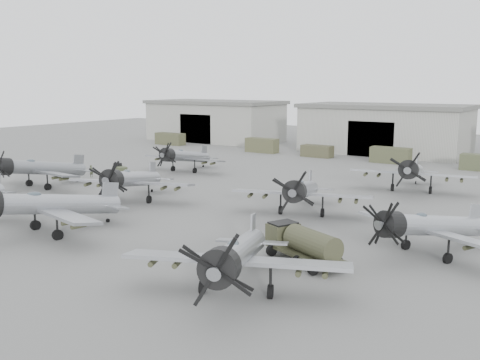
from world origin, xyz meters
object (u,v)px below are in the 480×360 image
(aircraft_near_1, at_px, (43,205))
(aircraft_mid_1, at_px, (130,180))
(fuel_tanker, at_px, (304,242))
(aircraft_near_2, at_px, (236,256))
(ground_crew, at_px, (91,171))
(aircraft_mid_0, at_px, (36,168))
(tug_trailer, at_px, (125,172))
(aircraft_mid_3, at_px, (426,226))
(aircraft_mid_2, at_px, (301,191))
(aircraft_far_1, at_px, (412,171))
(aircraft_far_0, at_px, (183,156))

(aircraft_near_1, xyz_separation_m, aircraft_mid_1, (-3.14, 12.69, -0.09))
(aircraft_near_1, relative_size, fuel_tanker, 2.05)
(aircraft_near_2, bearing_deg, ground_crew, 126.66)
(aircraft_near_2, xyz_separation_m, aircraft_mid_0, (-38.22, 13.66, -0.04))
(tug_trailer, bearing_deg, ground_crew, -118.31)
(aircraft_near_1, height_order, aircraft_mid_3, aircraft_near_1)
(fuel_tanker, bearing_deg, aircraft_mid_1, -172.55)
(aircraft_mid_2, height_order, aircraft_far_1, aircraft_far_1)
(aircraft_mid_2, relative_size, aircraft_far_0, 1.06)
(aircraft_near_2, height_order, aircraft_mid_3, aircraft_near_2)
(aircraft_near_2, relative_size, aircraft_mid_1, 1.00)
(aircraft_near_1, relative_size, aircraft_far_1, 1.00)
(aircraft_far_1, height_order, ground_crew, aircraft_far_1)
(aircraft_mid_0, bearing_deg, ground_crew, 98.81)
(aircraft_near_2, bearing_deg, aircraft_mid_0, 136.94)
(aircraft_near_1, relative_size, aircraft_mid_3, 1.16)
(aircraft_far_0, bearing_deg, aircraft_mid_1, -71.34)
(aircraft_mid_1, distance_m, aircraft_mid_3, 30.41)
(aircraft_mid_1, bearing_deg, tug_trailer, 117.42)
(aircraft_mid_1, bearing_deg, aircraft_far_0, 93.71)
(aircraft_near_1, distance_m, fuel_tanker, 21.55)
(aircraft_mid_3, distance_m, fuel_tanker, 8.97)
(aircraft_near_1, distance_m, aircraft_far_1, 39.59)
(aircraft_near_1, xyz_separation_m, aircraft_far_0, (-11.32, 30.76, -0.28))
(aircraft_near_1, height_order, aircraft_far_1, same)
(aircraft_near_2, relative_size, ground_crew, 8.17)
(aircraft_mid_0, distance_m, aircraft_far_1, 43.67)
(aircraft_mid_2, xyz_separation_m, aircraft_far_1, (5.18, 16.84, 0.12))
(aircraft_mid_0, xyz_separation_m, aircraft_mid_2, (32.22, 5.71, -0.00))
(aircraft_mid_3, height_order, aircraft_far_0, aircraft_mid_3)
(aircraft_near_1, height_order, tug_trailer, aircraft_near_1)
(aircraft_mid_2, bearing_deg, fuel_tanker, -80.42)
(aircraft_mid_1, bearing_deg, aircraft_mid_0, 162.26)
(aircraft_near_2, distance_m, ground_crew, 45.04)
(aircraft_near_1, bearing_deg, fuel_tanker, 27.39)
(aircraft_far_0, distance_m, ground_crew, 12.54)
(aircraft_near_2, height_order, fuel_tanker, aircraft_near_2)
(aircraft_mid_1, xyz_separation_m, fuel_tanker, (23.84, -6.79, -0.99))
(aircraft_mid_1, relative_size, aircraft_far_1, 0.95)
(aircraft_far_0, bearing_deg, aircraft_near_1, -75.49)
(aircraft_far_0, height_order, ground_crew, aircraft_far_0)
(aircraft_mid_3, height_order, tug_trailer, aircraft_mid_3)
(aircraft_near_1, distance_m, aircraft_mid_1, 13.08)
(aircraft_near_1, bearing_deg, aircraft_mid_2, 62.51)
(aircraft_near_2, height_order, tug_trailer, aircraft_near_2)
(aircraft_mid_1, height_order, ground_crew, aircraft_mid_1)
(aircraft_near_1, xyz_separation_m, aircraft_far_1, (19.45, 34.48, -0.00))
(aircraft_mid_3, bearing_deg, ground_crew, -166.51)
(aircraft_mid_2, bearing_deg, tug_trailer, 149.17)
(aircraft_mid_3, xyz_separation_m, ground_crew, (-45.99, 8.78, -1.43))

